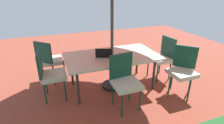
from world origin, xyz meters
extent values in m
cube|color=brown|center=(0.00, 0.00, -0.01)|extent=(10.00, 10.00, 0.02)
cube|color=silver|center=(0.00, 0.00, 0.72)|extent=(1.89, 1.05, 0.04)
cylinder|color=#333333|center=(-0.79, -0.38, 0.35)|extent=(0.05, 0.05, 0.70)
cylinder|color=#333333|center=(0.79, -0.38, 0.35)|extent=(0.05, 0.05, 0.70)
cylinder|color=#333333|center=(-0.79, 0.38, 0.35)|extent=(0.05, 0.05, 0.70)
cylinder|color=#333333|center=(0.79, 0.38, 0.35)|extent=(0.05, 0.05, 0.70)
cylinder|color=#4C4C4C|center=(0.00, 0.00, 1.25)|extent=(0.06, 0.06, 2.50)
cylinder|color=black|center=(0.00, 0.00, 0.03)|extent=(0.44, 0.44, 0.06)
cube|color=silver|center=(-1.18, -0.01, 0.49)|extent=(0.46, 0.46, 0.08)
cube|color=#144738|center=(-1.39, -0.02, 0.76)|extent=(0.08, 0.44, 0.45)
cylinder|color=#144738|center=(-0.99, -0.17, 0.23)|extent=(0.03, 0.03, 0.45)
cylinder|color=#144738|center=(-1.02, 0.19, 0.23)|extent=(0.03, 0.03, 0.45)
cylinder|color=#144738|center=(-1.34, -0.20, 0.23)|extent=(0.03, 0.03, 0.45)
cylinder|color=#144738|center=(-1.38, 0.16, 0.23)|extent=(0.03, 0.03, 0.45)
cube|color=silver|center=(-1.17, 0.76, 0.49)|extent=(0.46, 0.46, 0.08)
cube|color=#144738|center=(-1.32, 0.61, 0.76)|extent=(0.33, 0.34, 0.45)
cylinder|color=#144738|center=(-0.92, 0.76, 0.23)|extent=(0.03, 0.03, 0.45)
cylinder|color=#144738|center=(-1.17, 1.01, 0.23)|extent=(0.03, 0.03, 0.45)
cylinder|color=#144738|center=(-1.17, 0.50, 0.23)|extent=(0.03, 0.03, 0.45)
cylinder|color=#144738|center=(-1.43, 0.76, 0.23)|extent=(0.03, 0.03, 0.45)
cube|color=silver|center=(0.02, 0.77, 0.49)|extent=(0.46, 0.46, 0.08)
cube|color=#144738|center=(0.04, 0.56, 0.76)|extent=(0.44, 0.08, 0.45)
cylinder|color=#144738|center=(0.18, 0.97, 0.23)|extent=(0.03, 0.03, 0.45)
cylinder|color=#144738|center=(-0.18, 0.93, 0.23)|extent=(0.03, 0.03, 0.45)
cylinder|color=#144738|center=(0.22, 0.61, 0.23)|extent=(0.03, 0.03, 0.45)
cylinder|color=#144738|center=(-0.14, 0.58, 0.23)|extent=(0.03, 0.03, 0.45)
cube|color=silver|center=(1.18, 0.00, 0.49)|extent=(0.46, 0.46, 0.08)
cube|color=#144738|center=(1.39, -0.01, 0.76)|extent=(0.07, 0.44, 0.45)
cylinder|color=#144738|center=(1.01, 0.20, 0.23)|extent=(0.03, 0.03, 0.45)
cylinder|color=#144738|center=(0.99, -0.16, 0.23)|extent=(0.03, 0.03, 0.45)
cylinder|color=#144738|center=(1.37, 0.17, 0.23)|extent=(0.03, 0.03, 0.45)
cylinder|color=#144738|center=(1.35, -0.19, 0.23)|extent=(0.03, 0.03, 0.45)
cube|color=silver|center=(1.18, -0.75, 0.49)|extent=(0.46, 0.46, 0.08)
cube|color=#144738|center=(1.32, -0.60, 0.76)|extent=(0.34, 0.33, 0.45)
cylinder|color=#144738|center=(0.92, -0.76, 0.23)|extent=(0.03, 0.03, 0.45)
cylinder|color=#144738|center=(1.18, -1.01, 0.23)|extent=(0.03, 0.03, 0.45)
cylinder|color=#144738|center=(1.17, -0.50, 0.23)|extent=(0.03, 0.03, 0.45)
cylinder|color=#144738|center=(1.43, -0.75, 0.23)|extent=(0.03, 0.03, 0.45)
cube|color=gray|center=(0.17, 0.01, 0.74)|extent=(0.38, 0.32, 0.02)
cube|color=black|center=(0.21, 0.11, 0.85)|extent=(0.32, 0.16, 0.20)
cylinder|color=white|center=(-0.06, 0.21, 0.80)|extent=(0.08, 0.08, 0.12)
camera|label=1|loc=(1.17, 3.18, 2.07)|focal=28.56mm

